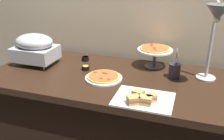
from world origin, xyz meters
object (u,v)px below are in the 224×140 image
Objects in this scene: sauce_cup_near at (85,59)px; utensil_holder at (175,70)px; sandwich_platter at (143,99)px; pizza_plate_front at (104,77)px; pizza_plate_center at (155,51)px; heat_lamp at (216,22)px; sauce_cup_far at (86,68)px; chafing_dish at (35,47)px.

utensil_holder is (0.77, -0.12, 0.04)m from sauce_cup_near.
sandwich_platter is 0.45m from utensil_holder.
utensil_holder reaches higher than pizza_plate_front.
pizza_plate_center is 0.26m from utensil_holder.
heat_lamp is 2.46× the size of utensil_holder.
heat_lamp is at bearing -30.87° from pizza_plate_center.
heat_lamp is 1.55× the size of sandwich_platter.
utensil_holder is (0.68, 0.07, 0.04)m from sauce_cup_far.
sauce_cup_near is at bearing 171.40° from utensil_holder.
sauce_cup_far is at bearing 149.80° from pizza_plate_front.
chafing_dish is 0.60× the size of heat_lamp.
pizza_plate_center is 4.65× the size of sauce_cup_far.
heat_lamp is 0.56m from pizza_plate_center.
heat_lamp reaches higher than sandwich_platter.
sauce_cup_near is (-0.99, 0.19, -0.42)m from heat_lamp.
pizza_plate_front is 0.22m from sauce_cup_far.
chafing_dish is 0.46m from sauce_cup_far.
sandwich_platter is at bearing -34.43° from pizza_plate_front.
utensil_holder reaches higher than sandwich_platter.
sauce_cup_near is at bearing 169.34° from heat_lamp.
utensil_holder is at bearing 4.27° from chafing_dish.
heat_lamp is at bearing 0.58° from chafing_dish.
sandwich_platter reaches higher than sauce_cup_near.
pizza_plate_center is (0.31, 0.35, 0.12)m from pizza_plate_front.
chafing_dish reaches higher than utensil_holder.
utensil_holder is (0.15, 0.42, 0.04)m from sandwich_platter.
sauce_cup_near is 0.78m from utensil_holder.
chafing_dish is 1.24× the size of pizza_plate_front.
pizza_plate_center reaches higher than pizza_plate_front.
pizza_plate_front is 4.50× the size of sauce_cup_far.
chafing_dish is 1.04m from sandwich_platter.
pizza_plate_center is (0.95, 0.25, -0.01)m from chafing_dish.
utensil_holder is at bearing -43.62° from pizza_plate_center.
sauce_cup_near is at bearing 139.27° from sandwich_platter.
pizza_plate_center is 0.60m from sauce_cup_near.
pizza_plate_front is 4.42× the size of sauce_cup_near.
sauce_cup_near is (-0.28, 0.30, 0.01)m from pizza_plate_front.
sauce_cup_far is (-0.54, 0.35, 0.00)m from sandwich_platter.
pizza_plate_center reaches higher than sandwich_platter.
heat_lamp is 0.66m from sandwich_platter.
sandwich_platter is 0.82m from sauce_cup_near.
pizza_plate_center is at bearing 149.13° from heat_lamp.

